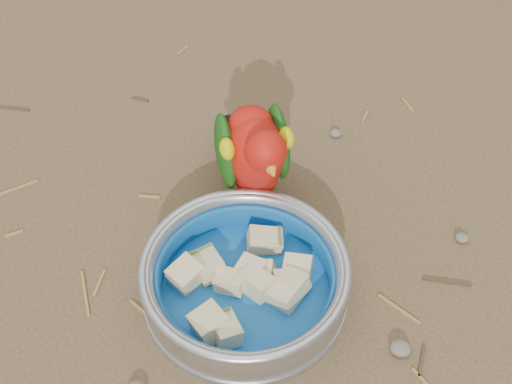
% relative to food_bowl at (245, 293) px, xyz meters
% --- Properties ---
extents(ground, '(60.00, 60.00, 0.00)m').
position_rel_food_bowl_xyz_m(ground, '(-0.11, 0.01, -0.01)').
color(ground, brown).
extents(food_bowl, '(0.24, 0.24, 0.02)m').
position_rel_food_bowl_xyz_m(food_bowl, '(0.00, 0.00, 0.00)').
color(food_bowl, '#B2B2BA').
rests_on(food_bowl, ground).
extents(bowl_wall, '(0.24, 0.24, 0.04)m').
position_rel_food_bowl_xyz_m(bowl_wall, '(0.00, 0.00, 0.03)').
color(bowl_wall, '#B2B2BA').
rests_on(bowl_wall, food_bowl).
extents(fruit_wedges, '(0.14, 0.14, 0.03)m').
position_rel_food_bowl_xyz_m(fruit_wedges, '(0.00, 0.00, 0.02)').
color(fruit_wedges, beige).
rests_on(fruit_wedges, food_bowl).
extents(lory_parrot, '(0.19, 0.21, 0.16)m').
position_rel_food_bowl_xyz_m(lory_parrot, '(-0.04, 0.14, 0.07)').
color(lory_parrot, '#BB140B').
rests_on(lory_parrot, ground).
extents(ground_debris, '(0.90, 0.80, 0.01)m').
position_rel_food_bowl_xyz_m(ground_debris, '(-0.16, 0.08, -0.01)').
color(ground_debris, olive).
rests_on(ground_debris, ground).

